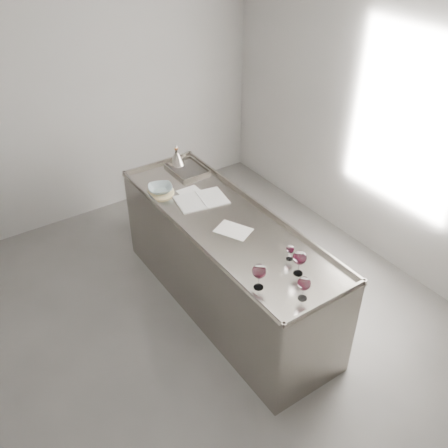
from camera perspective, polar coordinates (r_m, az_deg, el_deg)
room_shell at (r=3.46m, az=-3.83°, el=1.74°), size 4.54×5.04×2.84m
counter at (r=4.43m, az=0.18°, el=-4.55°), size 0.77×2.42×0.97m
wine_glass_left at (r=3.42m, az=4.05°, el=-5.47°), size 0.10×0.10×0.20m
wine_glass_middle at (r=3.37m, az=9.13°, el=-6.79°), size 0.09×0.09×0.18m
wine_glass_right at (r=3.56m, az=8.65°, el=-3.88°), size 0.10×0.10×0.20m
wine_glass_small at (r=3.71m, az=7.57°, el=-2.93°), size 0.06×0.06×0.13m
notebook at (r=4.40m, az=-2.61°, el=2.76°), size 0.48×0.38×0.02m
loose_paper_top at (r=4.03m, az=1.08°, el=-0.71°), size 0.30×0.34×0.00m
loose_paper_under at (r=4.49m, az=-3.56°, el=3.38°), size 0.20×0.29×0.00m
trivet at (r=4.54m, az=-7.25°, el=3.62°), size 0.25×0.25×0.02m
ceramic_bowl at (r=4.52m, az=-7.28°, el=4.02°), size 0.28×0.28×0.05m
wine_funnel at (r=4.97m, az=-5.40°, el=7.51°), size 0.15×0.15×0.22m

